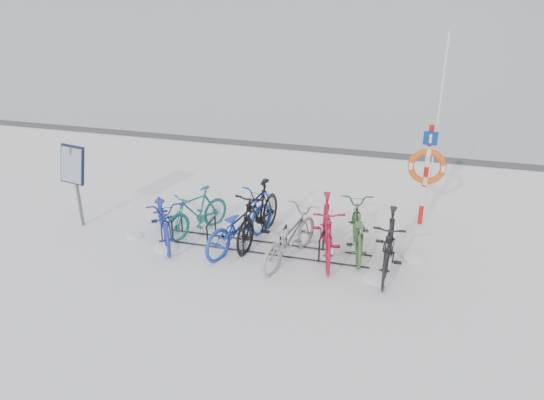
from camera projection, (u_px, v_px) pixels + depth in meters
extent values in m
plane|color=white|center=(265.00, 248.00, 10.11)|extent=(900.00, 900.00, 0.00)
cube|color=#3F3F42|center=(320.00, 150.00, 15.28)|extent=(400.00, 0.25, 0.10)
cylinder|color=black|center=(172.00, 232.00, 10.25)|extent=(0.04, 0.04, 0.44)
cylinder|color=black|center=(182.00, 222.00, 10.64)|extent=(0.04, 0.04, 0.44)
cylinder|color=black|center=(176.00, 217.00, 10.35)|extent=(0.04, 0.44, 0.04)
cylinder|color=black|center=(207.00, 237.00, 10.08)|extent=(0.04, 0.04, 0.44)
cylinder|color=black|center=(215.00, 226.00, 10.47)|extent=(0.04, 0.04, 0.44)
cylinder|color=black|center=(211.00, 221.00, 10.18)|extent=(0.04, 0.44, 0.04)
cylinder|color=black|center=(243.00, 241.00, 9.91)|extent=(0.04, 0.04, 0.44)
cylinder|color=black|center=(250.00, 231.00, 10.30)|extent=(0.04, 0.04, 0.44)
cylinder|color=black|center=(247.00, 226.00, 10.01)|extent=(0.04, 0.44, 0.04)
cylinder|color=black|center=(280.00, 246.00, 9.74)|extent=(0.04, 0.04, 0.44)
cylinder|color=black|center=(286.00, 235.00, 10.13)|extent=(0.04, 0.04, 0.44)
cylinder|color=black|center=(283.00, 230.00, 9.84)|extent=(0.04, 0.44, 0.04)
cylinder|color=black|center=(319.00, 251.00, 9.57)|extent=(0.04, 0.04, 0.44)
cylinder|color=black|center=(323.00, 240.00, 9.96)|extent=(0.04, 0.04, 0.44)
cylinder|color=black|center=(322.00, 235.00, 9.67)|extent=(0.04, 0.44, 0.04)
cylinder|color=black|center=(359.00, 257.00, 9.40)|extent=(0.04, 0.04, 0.44)
cylinder|color=black|center=(362.00, 245.00, 9.79)|extent=(0.04, 0.04, 0.44)
cylinder|color=black|center=(361.00, 240.00, 9.50)|extent=(0.04, 0.44, 0.04)
cylinder|color=black|center=(262.00, 253.00, 9.91)|extent=(4.00, 0.03, 0.03)
cylinder|color=black|center=(268.00, 242.00, 10.29)|extent=(4.00, 0.03, 0.03)
cylinder|color=#595B5E|center=(77.00, 188.00, 10.66)|extent=(0.07, 0.07, 1.68)
cube|color=black|center=(72.00, 164.00, 10.43)|extent=(0.61, 0.33, 0.76)
cube|color=#8C99AD|center=(71.00, 165.00, 10.39)|extent=(0.54, 0.26, 0.68)
cylinder|color=red|center=(421.00, 214.00, 10.99)|extent=(0.10, 0.10, 0.42)
cylinder|color=silver|center=(423.00, 196.00, 10.82)|extent=(0.10, 0.10, 0.42)
cylinder|color=red|center=(426.00, 176.00, 10.64)|extent=(0.10, 0.10, 0.42)
cylinder|color=silver|center=(428.00, 156.00, 10.47)|extent=(0.10, 0.10, 0.42)
cylinder|color=red|center=(431.00, 136.00, 10.29)|extent=(0.10, 0.10, 0.42)
torus|color=#DF5415|center=(427.00, 167.00, 10.46)|extent=(0.74, 0.13, 0.74)
cube|color=navy|center=(431.00, 138.00, 10.23)|extent=(0.27, 0.03, 0.27)
cylinder|color=silver|center=(436.00, 134.00, 10.31)|extent=(0.03, 0.03, 3.86)
imported|color=#1E2898|center=(163.00, 215.00, 10.27)|extent=(1.58, 1.99, 1.01)
imported|color=#18696A|center=(196.00, 210.00, 10.53)|extent=(1.16, 1.63, 0.96)
imported|color=#1B3DB0|center=(240.00, 222.00, 10.00)|extent=(1.34, 2.07, 1.03)
imported|color=black|center=(258.00, 212.00, 10.21)|extent=(0.80, 2.02, 1.18)
imported|color=#95979C|center=(289.00, 235.00, 9.57)|extent=(1.14, 1.96, 0.97)
imported|color=#AB1233|center=(327.00, 227.00, 9.64)|extent=(0.95, 2.01, 1.16)
imported|color=#396534|center=(357.00, 227.00, 9.89)|extent=(0.93, 1.88, 0.95)
imported|color=black|center=(389.00, 242.00, 9.18)|extent=(0.58, 1.88, 1.12)
ellipsoid|color=white|center=(292.00, 233.00, 10.67)|extent=(0.31, 0.31, 0.11)
ellipsoid|color=white|center=(413.00, 257.00, 9.80)|extent=(0.47, 0.47, 0.17)
ellipsoid|color=white|center=(166.00, 248.00, 10.12)|extent=(0.48, 0.48, 0.17)
ellipsoid|color=white|center=(135.00, 236.00, 10.56)|extent=(0.36, 0.36, 0.13)
ellipsoid|color=white|center=(377.00, 278.00, 9.15)|extent=(0.51, 0.51, 0.18)
ellipsoid|color=white|center=(237.00, 225.00, 10.99)|extent=(0.49, 0.49, 0.17)
ellipsoid|color=white|center=(337.00, 248.00, 10.13)|extent=(0.50, 0.50, 0.18)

